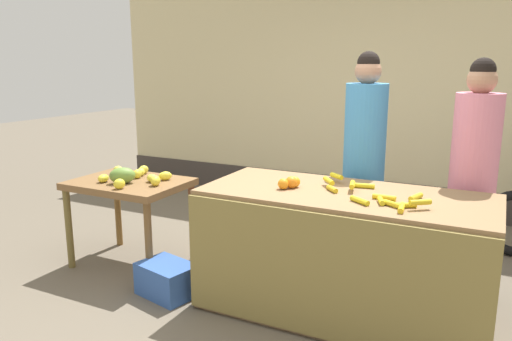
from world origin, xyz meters
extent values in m
plane|color=#665B4C|center=(0.00, 0.00, 0.00)|extent=(24.00, 24.00, 0.00)
cube|color=beige|center=(0.00, 2.86, 1.45)|extent=(7.39, 0.20, 2.91)
cube|color=#3F3833|center=(0.00, 2.75, 0.18)|extent=(7.39, 0.04, 0.36)
cube|color=olive|center=(0.51, 0.00, 0.46)|extent=(2.03, 0.88, 0.91)
cube|color=olive|center=(0.51, -0.46, 0.46)|extent=(2.03, 0.03, 0.85)
cube|color=brown|center=(-1.46, 0.00, 0.76)|extent=(0.99, 0.73, 0.06)
cylinder|color=brown|center=(-1.90, -0.31, 0.36)|extent=(0.06, 0.06, 0.73)
cylinder|color=brown|center=(-1.01, -0.31, 0.36)|extent=(0.06, 0.06, 0.73)
cylinder|color=brown|center=(-1.90, 0.31, 0.36)|extent=(0.06, 0.06, 0.73)
cylinder|color=brown|center=(-1.01, 0.31, 0.36)|extent=(0.06, 0.06, 0.73)
cylinder|color=gold|center=(0.80, -0.08, 0.93)|extent=(0.15, 0.04, 0.04)
cylinder|color=gold|center=(0.42, -0.02, 0.93)|extent=(0.11, 0.12, 0.04)
cylinder|color=yellow|center=(0.96, -0.20, 0.93)|extent=(0.13, 0.10, 0.04)
cylinder|color=gold|center=(0.80, -0.17, 0.93)|extent=(0.08, 0.13, 0.04)
cylinder|color=gold|center=(0.67, -0.23, 0.93)|extent=(0.15, 0.12, 0.04)
cylinder|color=gold|center=(0.59, 0.17, 0.93)|extent=(0.16, 0.06, 0.04)
cylinder|color=gold|center=(0.98, 0.03, 0.93)|extent=(0.08, 0.15, 0.04)
cylinder|color=gold|center=(0.88, -0.21, 0.93)|extent=(0.13, 0.09, 0.04)
cylinder|color=yellow|center=(0.94, -0.27, 0.93)|extent=(0.05, 0.16, 0.04)
cylinder|color=yellow|center=(0.36, 0.26, 0.96)|extent=(0.12, 0.10, 0.04)
cylinder|color=yellow|center=(0.54, 0.05, 0.96)|extent=(0.07, 0.15, 0.04)
cylinder|color=gold|center=(1.04, -0.20, 0.96)|extent=(0.13, 0.11, 0.04)
cylinder|color=yellow|center=(0.36, 0.08, 0.96)|extent=(0.12, 0.14, 0.04)
sphere|color=orange|center=(0.08, -0.12, 0.95)|extent=(0.08, 0.08, 0.08)
sphere|color=orange|center=(0.12, -0.06, 0.96)|extent=(0.09, 0.09, 0.09)
sphere|color=orange|center=(0.13, -0.02, 0.95)|extent=(0.08, 0.08, 0.08)
ellipsoid|color=yellow|center=(-1.61, -0.15, 0.82)|extent=(0.08, 0.12, 0.07)
ellipsoid|color=yellow|center=(-1.13, -0.04, 0.83)|extent=(0.12, 0.13, 0.09)
ellipsoid|color=yellow|center=(-1.23, 0.04, 0.82)|extent=(0.13, 0.12, 0.07)
ellipsoid|color=yellow|center=(-1.33, -0.26, 0.83)|extent=(0.11, 0.12, 0.09)
ellipsoid|color=#D5DA47|center=(-1.72, 0.16, 0.82)|extent=(0.11, 0.09, 0.08)
ellipsoid|color=yellow|center=(-1.18, 0.15, 0.82)|extent=(0.13, 0.14, 0.08)
ellipsoid|color=yellow|center=(-1.48, 0.19, 0.82)|extent=(0.12, 0.12, 0.07)
ellipsoid|color=yellow|center=(-1.51, 0.27, 0.83)|extent=(0.10, 0.11, 0.08)
ellipsoid|color=gold|center=(-1.44, 0.10, 0.83)|extent=(0.07, 0.10, 0.08)
ellipsoid|color=olive|center=(-1.43, -0.11, 0.86)|extent=(0.26, 0.25, 0.14)
cylinder|color=#33333D|center=(0.45, 0.69, 0.37)|extent=(0.29, 0.29, 0.74)
cylinder|color=#3F8CCC|center=(0.45, 0.69, 1.19)|extent=(0.34, 0.34, 0.90)
sphere|color=tan|center=(0.45, 0.69, 1.74)|extent=(0.21, 0.21, 0.21)
sphere|color=black|center=(0.45, 0.69, 1.81)|extent=(0.18, 0.18, 0.18)
cylinder|color=#33333D|center=(1.29, 0.68, 0.36)|extent=(0.29, 0.29, 0.72)
cylinder|color=pink|center=(1.29, 0.68, 1.15)|extent=(0.34, 0.34, 0.88)
sphere|color=tan|center=(1.29, 0.68, 1.69)|extent=(0.21, 0.21, 0.21)
sphere|color=black|center=(1.29, 0.68, 1.75)|extent=(0.18, 0.18, 0.18)
cube|color=#3359A5|center=(-0.80, -0.36, 0.13)|extent=(0.50, 0.41, 0.26)
ellipsoid|color=maroon|center=(-0.71, 0.73, 0.24)|extent=(0.36, 0.30, 0.48)
camera|label=1|loc=(1.45, -3.27, 1.81)|focal=34.53mm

